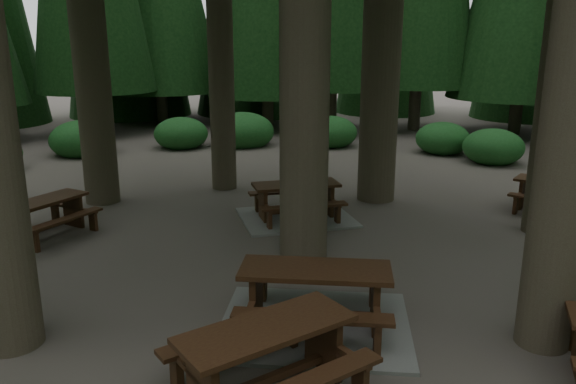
# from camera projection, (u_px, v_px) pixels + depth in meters

# --- Properties ---
(ground) EXTENTS (80.00, 80.00, 0.00)m
(ground) POSITION_uv_depth(u_px,v_px,m) (258.00, 261.00, 9.94)
(ground) COLOR #504941
(ground) RESTS_ON ground
(picnic_table_a) EXTENTS (2.63, 2.19, 0.87)m
(picnic_table_a) POSITION_uv_depth(u_px,v_px,m) (315.00, 306.00, 7.57)
(picnic_table_a) COLOR gray
(picnic_table_a) RESTS_ON ground
(picnic_table_b) EXTENTS (1.99, 2.15, 0.75)m
(picnic_table_b) POSITION_uv_depth(u_px,v_px,m) (44.00, 212.00, 11.09)
(picnic_table_b) COLOR #371A10
(picnic_table_b) RESTS_ON ground
(picnic_table_c) EXTENTS (2.86, 2.60, 0.80)m
(picnic_table_c) POSITION_uv_depth(u_px,v_px,m) (296.00, 207.00, 12.21)
(picnic_table_c) COLOR gray
(picnic_table_c) RESTS_ON ground
(picnic_table_d) EXTENTS (2.18, 2.08, 0.74)m
(picnic_table_d) POSITION_uv_depth(u_px,v_px,m) (556.00, 192.00, 12.56)
(picnic_table_d) COLOR #371A10
(picnic_table_d) RESTS_ON ground
(picnic_table_e) EXTENTS (2.49, 2.44, 0.84)m
(picnic_table_e) POSITION_uv_depth(u_px,v_px,m) (267.00, 350.00, 6.05)
(picnic_table_e) COLOR #371A10
(picnic_table_e) RESTS_ON ground
(shrub_ring) EXTENTS (23.86, 24.64, 1.49)m
(shrub_ring) POSITION_uv_depth(u_px,v_px,m) (300.00, 227.00, 10.51)
(shrub_ring) COLOR #1E581F
(shrub_ring) RESTS_ON ground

